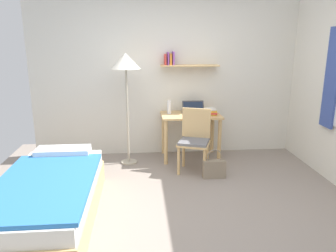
{
  "coord_description": "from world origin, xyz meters",
  "views": [
    {
      "loc": [
        -0.5,
        -3.16,
        1.83
      ],
      "look_at": [
        -0.18,
        0.51,
        0.85
      ],
      "focal_mm": 34.7,
      "sensor_mm": 36.0,
      "label": 1
    }
  ],
  "objects_px": {
    "bed": "(49,198)",
    "standing_lamp": "(126,67)",
    "desk": "(191,123)",
    "handbag": "(214,168)",
    "water_bottle": "(169,107)",
    "book_stack": "(210,112)",
    "desk_chair": "(195,138)",
    "laptop": "(193,110)"
  },
  "relations": [
    {
      "from": "desk",
      "to": "desk_chair",
      "type": "xyz_separation_m",
      "value": [
        -0.02,
        -0.52,
        -0.09
      ]
    },
    {
      "from": "standing_lamp",
      "to": "book_stack",
      "type": "height_order",
      "value": "standing_lamp"
    },
    {
      "from": "standing_lamp",
      "to": "desk",
      "type": "bearing_deg",
      "value": 8.12
    },
    {
      "from": "bed",
      "to": "desk",
      "type": "relative_size",
      "value": 2.1
    },
    {
      "from": "desk_chair",
      "to": "laptop",
      "type": "xyz_separation_m",
      "value": [
        0.07,
        0.57,
        0.28
      ]
    },
    {
      "from": "desk_chair",
      "to": "book_stack",
      "type": "relative_size",
      "value": 3.91
    },
    {
      "from": "bed",
      "to": "desk",
      "type": "xyz_separation_m",
      "value": [
        1.74,
        1.71,
        0.34
      ]
    },
    {
      "from": "handbag",
      "to": "water_bottle",
      "type": "bearing_deg",
      "value": 122.13
    },
    {
      "from": "desk_chair",
      "to": "standing_lamp",
      "type": "height_order",
      "value": "standing_lamp"
    },
    {
      "from": "laptop",
      "to": "book_stack",
      "type": "height_order",
      "value": "laptop"
    },
    {
      "from": "handbag",
      "to": "laptop",
      "type": "bearing_deg",
      "value": 100.45
    },
    {
      "from": "water_bottle",
      "to": "book_stack",
      "type": "height_order",
      "value": "water_bottle"
    },
    {
      "from": "bed",
      "to": "desk_chair",
      "type": "relative_size",
      "value": 2.15
    },
    {
      "from": "desk_chair",
      "to": "handbag",
      "type": "distance_m",
      "value": 0.5
    },
    {
      "from": "bed",
      "to": "water_bottle",
      "type": "xyz_separation_m",
      "value": [
        1.41,
        1.76,
        0.58
      ]
    },
    {
      "from": "desk_chair",
      "to": "standing_lamp",
      "type": "xyz_separation_m",
      "value": [
        -0.95,
        0.38,
        0.98
      ]
    },
    {
      "from": "standing_lamp",
      "to": "laptop",
      "type": "xyz_separation_m",
      "value": [
        1.02,
        0.19,
        -0.7
      ]
    },
    {
      "from": "water_bottle",
      "to": "handbag",
      "type": "bearing_deg",
      "value": -57.87
    },
    {
      "from": "desk",
      "to": "desk_chair",
      "type": "relative_size",
      "value": 1.02
    },
    {
      "from": "bed",
      "to": "book_stack",
      "type": "bearing_deg",
      "value": 39.15
    },
    {
      "from": "desk_chair",
      "to": "laptop",
      "type": "relative_size",
      "value": 2.58
    },
    {
      "from": "desk",
      "to": "water_bottle",
      "type": "xyz_separation_m",
      "value": [
        -0.33,
        0.05,
        0.25
      ]
    },
    {
      "from": "laptop",
      "to": "handbag",
      "type": "distance_m",
      "value": 1.07
    },
    {
      "from": "bed",
      "to": "desk_chair",
      "type": "xyz_separation_m",
      "value": [
        1.72,
        1.19,
        0.25
      ]
    },
    {
      "from": "laptop",
      "to": "book_stack",
      "type": "distance_m",
      "value": 0.26
    },
    {
      "from": "desk_chair",
      "to": "handbag",
      "type": "bearing_deg",
      "value": -51.68
    },
    {
      "from": "desk_chair",
      "to": "laptop",
      "type": "height_order",
      "value": "laptop"
    },
    {
      "from": "standing_lamp",
      "to": "laptop",
      "type": "relative_size",
      "value": 4.78
    },
    {
      "from": "bed",
      "to": "handbag",
      "type": "xyz_separation_m",
      "value": [
        1.95,
        0.9,
        -0.1
      ]
    },
    {
      "from": "desk",
      "to": "water_bottle",
      "type": "distance_m",
      "value": 0.42
    },
    {
      "from": "laptop",
      "to": "handbag",
      "type": "relative_size",
      "value": 0.85
    },
    {
      "from": "bed",
      "to": "standing_lamp",
      "type": "bearing_deg",
      "value": 63.83
    },
    {
      "from": "standing_lamp",
      "to": "book_stack",
      "type": "relative_size",
      "value": 7.25
    },
    {
      "from": "book_stack",
      "to": "handbag",
      "type": "relative_size",
      "value": 0.56
    },
    {
      "from": "bed",
      "to": "desk_chair",
      "type": "distance_m",
      "value": 2.11
    },
    {
      "from": "desk",
      "to": "standing_lamp",
      "type": "xyz_separation_m",
      "value": [
        -0.97,
        -0.14,
        0.89
      ]
    },
    {
      "from": "desk",
      "to": "handbag",
      "type": "bearing_deg",
      "value": -75.52
    },
    {
      "from": "book_stack",
      "to": "handbag",
      "type": "height_order",
      "value": "book_stack"
    },
    {
      "from": "desk_chair",
      "to": "bed",
      "type": "bearing_deg",
      "value": -145.33
    },
    {
      "from": "bed",
      "to": "water_bottle",
      "type": "relative_size",
      "value": 8.88
    },
    {
      "from": "desk",
      "to": "handbag",
      "type": "relative_size",
      "value": 2.24
    },
    {
      "from": "desk",
      "to": "water_bottle",
      "type": "bearing_deg",
      "value": 170.68
    }
  ]
}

